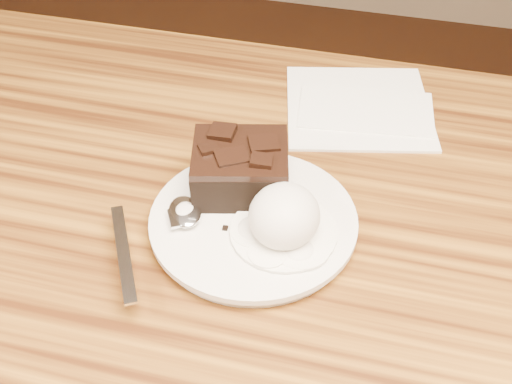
% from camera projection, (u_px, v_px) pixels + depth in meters
% --- Properties ---
extents(plate, '(0.20, 0.20, 0.02)m').
position_uv_depth(plate, '(253.00, 224.00, 0.62)').
color(plate, silver).
rests_on(plate, dining_table).
extents(brownie, '(0.11, 0.10, 0.04)m').
position_uv_depth(brownie, '(240.00, 171.00, 0.63)').
color(brownie, black).
rests_on(brownie, plate).
extents(ice_cream_scoop, '(0.06, 0.07, 0.05)m').
position_uv_depth(ice_cream_scoop, '(284.00, 216.00, 0.58)').
color(ice_cream_scoop, white).
rests_on(ice_cream_scoop, plate).
extents(melt_puddle, '(0.10, 0.10, 0.00)m').
position_uv_depth(melt_puddle, '(284.00, 232.00, 0.59)').
color(melt_puddle, white).
rests_on(melt_puddle, plate).
extents(spoon, '(0.11, 0.17, 0.01)m').
position_uv_depth(spoon, '(185.00, 213.00, 0.61)').
color(spoon, silver).
rests_on(spoon, plate).
extents(napkin, '(0.20, 0.20, 0.01)m').
position_uv_depth(napkin, '(358.00, 106.00, 0.77)').
color(napkin, white).
rests_on(napkin, dining_table).
extents(crumb_a, '(0.01, 0.01, 0.00)m').
position_uv_depth(crumb_a, '(235.00, 232.00, 0.59)').
color(crumb_a, black).
rests_on(crumb_a, plate).
extents(crumb_b, '(0.01, 0.01, 0.00)m').
position_uv_depth(crumb_b, '(225.00, 228.00, 0.60)').
color(crumb_b, black).
rests_on(crumb_b, plate).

